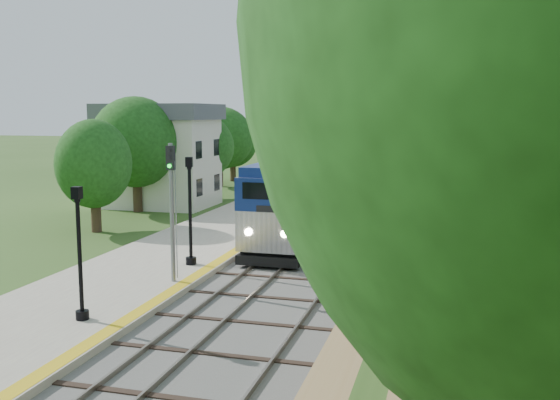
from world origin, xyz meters
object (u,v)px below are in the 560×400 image
(signal_platform, at_px, (172,197))
(lamppost_mid, at_px, (80,261))
(station_building, at_px, (160,154))
(signal_farside, at_px, (417,176))
(train, at_px, (391,149))
(signal_gantry, at_px, (399,136))
(lamppost_far, at_px, (190,217))

(signal_platform, bearing_deg, lamppost_mid, -99.67)
(station_building, bearing_deg, signal_farside, -21.15)
(signal_farside, bearing_deg, lamppost_mid, -117.68)
(station_building, xyz_separation_m, signal_farside, (20.20, -7.81, -0.39))
(station_building, relative_size, train, 0.07)
(lamppost_mid, bearing_deg, train, 86.88)
(station_building, relative_size, signal_platform, 1.50)
(train, distance_m, lamppost_mid, 69.70)
(lamppost_mid, bearing_deg, signal_platform, 80.33)
(signal_gantry, height_order, lamppost_far, signal_gantry)
(signal_gantry, height_order, signal_platform, signal_gantry)
(train, bearing_deg, signal_farside, -83.01)
(signal_gantry, bearing_deg, lamppost_mid, -96.89)
(signal_platform, bearing_deg, station_building, 117.20)
(lamppost_far, height_order, signal_platform, signal_platform)
(signal_gantry, relative_size, train, 0.07)
(signal_gantry, relative_size, signal_platform, 1.47)
(signal_farside, bearing_deg, lamppost_far, -131.20)
(lamppost_far, bearing_deg, train, 86.88)
(station_building, bearing_deg, train, 71.86)
(lamppost_far, bearing_deg, lamppost_mid, -93.13)
(lamppost_mid, height_order, signal_farside, signal_farside)
(lamppost_mid, bearing_deg, signal_gantry, 83.11)
(signal_platform, bearing_deg, lamppost_far, 98.99)
(lamppost_mid, distance_m, signal_platform, 5.56)
(signal_gantry, height_order, train, signal_gantry)
(station_building, xyz_separation_m, signal_platform, (11.10, -21.60, -0.19))
(lamppost_mid, xyz_separation_m, signal_farside, (10.00, 19.06, 1.29))
(signal_gantry, xyz_separation_m, lamppost_far, (-5.83, -43.72, -2.22))
(lamppost_mid, bearing_deg, station_building, 110.78)
(station_building, height_order, signal_platform, station_building)
(station_building, distance_m, lamppost_mid, 28.79)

